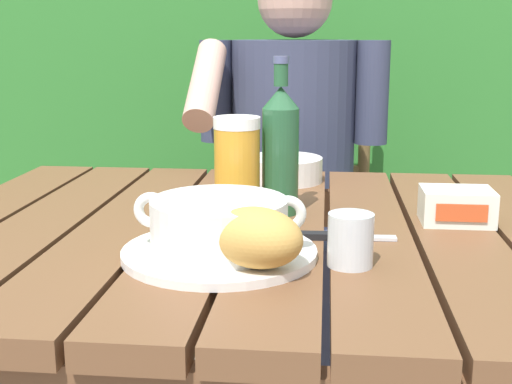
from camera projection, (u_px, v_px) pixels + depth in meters
name	position (u px, v px, depth m)	size (l,w,h in m)	color
dining_table	(285.00, 283.00, 1.12)	(1.19, 0.90, 0.75)	brown
hedge_backdrop	(282.00, 66.00, 2.55)	(3.93, 0.99, 1.95)	#2F752C
chair_near_diner	(295.00, 232.00, 2.02)	(0.44, 0.42, 0.96)	brown
person_eating	(291.00, 161.00, 1.78)	(0.48, 0.47, 1.25)	#353B53
serving_plate	(220.00, 253.00, 0.95)	(0.27, 0.27, 0.01)	white
soup_bowl	(219.00, 223.00, 0.94)	(0.24, 0.19, 0.08)	white
bread_roll	(257.00, 237.00, 0.86)	(0.15, 0.14, 0.08)	#C39144
beer_glass	(237.00, 168.00, 1.13)	(0.08, 0.08, 0.17)	orange
beer_bottle	(280.00, 148.00, 1.15)	(0.06, 0.06, 0.27)	#265432
water_glass_small	(351.00, 240.00, 0.90)	(0.06, 0.06, 0.07)	silver
butter_tub	(457.00, 206.00, 1.11)	(0.11, 0.09, 0.06)	white
table_knife	(335.00, 237.00, 1.03)	(0.15, 0.03, 0.01)	silver
diner_bowl	(284.00, 169.00, 1.43)	(0.16, 0.16, 0.05)	white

